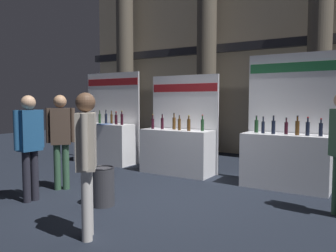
{
  "coord_description": "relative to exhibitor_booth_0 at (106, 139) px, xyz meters",
  "views": [
    {
      "loc": [
        2.91,
        -4.81,
        1.64
      ],
      "look_at": [
        -0.56,
        0.76,
        1.15
      ],
      "focal_mm": 36.33,
      "sensor_mm": 36.0,
      "label": 1
    }
  ],
  "objects": [
    {
      "name": "ground_plane",
      "position": [
        3.2,
        -1.89,
        -0.62
      ],
      "size": [
        25.64,
        25.64,
        0.0
      ],
      "primitive_type": "plane",
      "color": "black"
    },
    {
      "name": "hall_colonnade",
      "position": [
        3.2,
        3.18,
        2.26
      ],
      "size": [
        12.82,
        1.12,
        5.87
      ],
      "color": "tan",
      "rests_on": "ground_plane"
    },
    {
      "name": "exhibitor_booth_0",
      "position": [
        0.0,
        0.0,
        0.0
      ],
      "size": [
        1.77,
        0.73,
        2.38
      ],
      "color": "white",
      "rests_on": "ground_plane"
    },
    {
      "name": "exhibitor_booth_1",
      "position": [
        2.29,
        -0.15,
        -0.03
      ],
      "size": [
        1.71,
        0.66,
        2.22
      ],
      "color": "white",
      "rests_on": "ground_plane"
    },
    {
      "name": "exhibitor_booth_2",
      "position": [
        4.66,
        -0.19,
        0.01
      ],
      "size": [
        1.65,
        0.66,
        2.54
      ],
      "color": "white",
      "rests_on": "ground_plane"
    },
    {
      "name": "trash_bin",
      "position": [
        2.49,
        -2.81,
        -0.31
      ],
      "size": [
        0.37,
        0.37,
        0.61
      ],
      "color": "#38383D",
      "rests_on": "ground_plane"
    },
    {
      "name": "visitor_0",
      "position": [
        3.2,
        -3.84,
        0.42
      ],
      "size": [
        0.43,
        0.46,
        1.74
      ],
      "rotation": [
        0.0,
        0.0,
        2.28
      ],
      "color": "silver",
      "rests_on": "ground_plane"
    },
    {
      "name": "visitor_1",
      "position": [
        1.17,
        -2.49,
        0.41
      ],
      "size": [
        0.38,
        0.39,
        1.74
      ],
      "rotation": [
        0.0,
        0.0,
        3.94
      ],
      "color": "#33563D",
      "rests_on": "ground_plane"
    },
    {
      "name": "visitor_4",
      "position": [
        1.34,
        -3.26,
        0.4
      ],
      "size": [
        0.26,
        0.51,
        1.72
      ],
      "rotation": [
        0.0,
        0.0,
        4.62
      ],
      "color": "#23232D",
      "rests_on": "ground_plane"
    }
  ]
}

